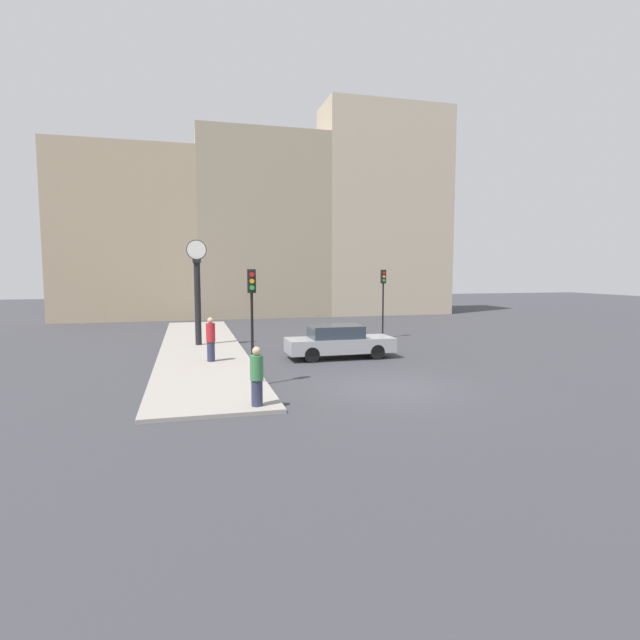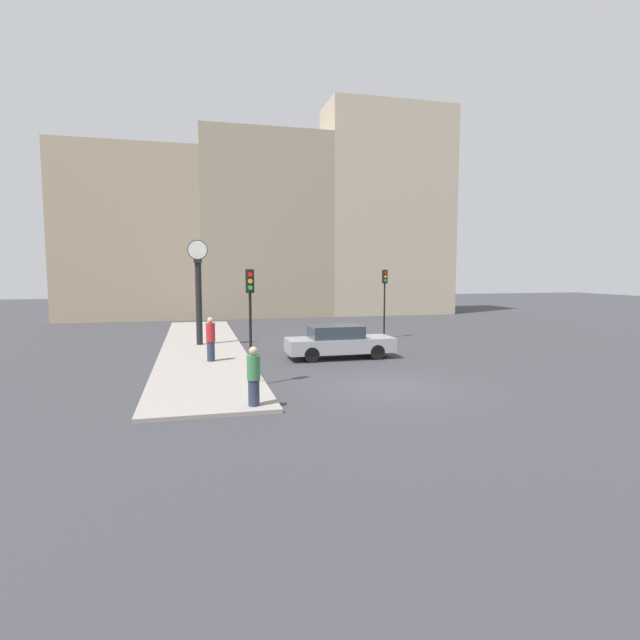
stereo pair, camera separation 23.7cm
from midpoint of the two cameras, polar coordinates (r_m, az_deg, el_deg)
name	(u,v)px [view 1 (the left image)]	position (r m, az deg, el deg)	size (l,w,h in m)	color
ground_plane	(390,388)	(16.41, 7.57, -7.71)	(120.00, 120.00, 0.00)	#38383D
sidewalk_corner	(201,347)	(25.04, -13.68, -3.07)	(3.79, 24.02, 0.11)	gray
building_row	(277,223)	(42.59, -5.11, 11.01)	(32.31, 5.00, 17.84)	tan
sedan_car	(339,342)	(21.64, 1.84, -2.49)	(4.63, 1.70, 1.44)	#9E9EA3
traffic_light_near	(252,302)	(16.25, -8.22, 2.06)	(0.26, 0.24, 3.71)	black
traffic_light_far	(383,289)	(28.10, 6.99, 3.49)	(0.26, 0.24, 3.84)	black
street_clock	(197,292)	(25.37, -14.09, 3.07)	(0.97, 0.40, 5.18)	black
pedestrian_red_top	(211,339)	(20.69, -12.70, -2.17)	(0.36, 0.36, 1.79)	#2D334C
pedestrian_green_hoodie	(257,377)	(13.69, -7.73, -6.42)	(0.36, 0.36, 1.63)	#2D334C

